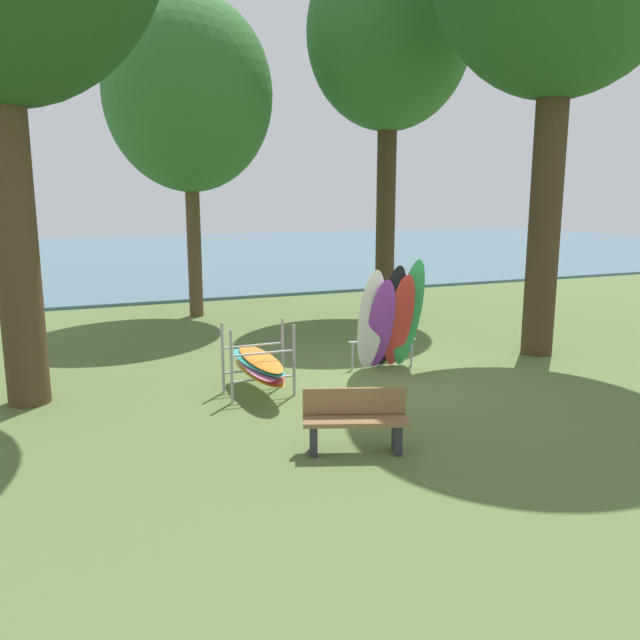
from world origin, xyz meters
TOP-DOWN VIEW (x-y plane):
  - ground_plane at (0.00, 0.00)m, footprint 80.00×80.00m
  - lake_water at (0.00, 28.34)m, footprint 80.00×36.00m
  - tree_mid_behind at (3.31, 6.52)m, footprint 4.60×4.60m
  - tree_far_left_back at (-2.05, 7.86)m, footprint 4.53×4.53m
  - leaning_board_pile at (0.26, 0.56)m, footprint 1.40×1.05m
  - board_storage_rack at (-2.54, 0.13)m, footprint 1.15×2.13m
  - park_bench at (-2.09, -2.79)m, footprint 1.46×0.87m

SIDE VIEW (x-z plane):
  - ground_plane at x=0.00m, z-range 0.00..0.00m
  - lake_water at x=0.00m, z-range 0.00..0.10m
  - park_bench at x=-2.09m, z-range 0.03..0.88m
  - board_storage_rack at x=-2.54m, z-range -0.10..1.15m
  - leaning_board_pile at x=0.26m, z-range -0.10..2.14m
  - tree_far_left_back at x=-2.05m, z-range 1.72..10.42m
  - tree_mid_behind at x=3.31m, z-range 2.51..12.99m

